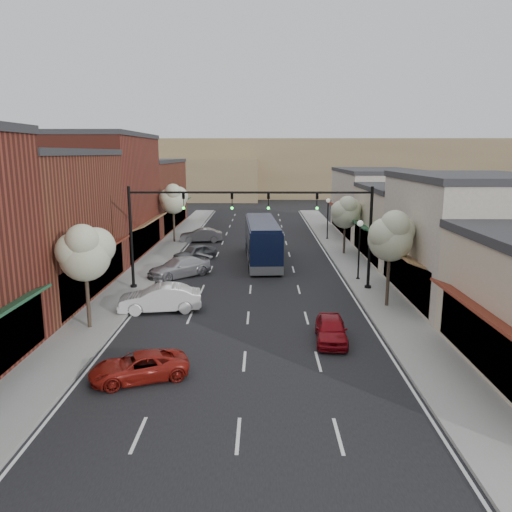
{
  "coord_description": "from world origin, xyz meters",
  "views": [
    {
      "loc": [
        0.76,
        -24.89,
        9.13
      ],
      "look_at": [
        0.37,
        8.66,
        2.2
      ],
      "focal_mm": 35.0,
      "sensor_mm": 36.0,
      "label": 1
    }
  ],
  "objects_px": {
    "signal_mast_right": "(335,222)",
    "tree_left_far": "(173,198)",
    "tree_left_near": "(85,251)",
    "lamp_post_far": "(328,212)",
    "parked_car_a": "(139,367)",
    "red_hatchback": "(331,329)",
    "signal_mast_left": "(166,222)",
    "tree_right_far": "(346,211)",
    "parked_car_e": "(201,235)",
    "parked_car_c": "(179,267)",
    "lamp_post_near": "(359,240)",
    "parked_car_d": "(195,253)",
    "parked_car_b": "(160,298)",
    "coach_bus": "(262,240)",
    "tree_right_near": "(391,235)"
  },
  "relations": [
    {
      "from": "signal_mast_left",
      "to": "tree_right_near",
      "type": "height_order",
      "value": "signal_mast_left"
    },
    {
      "from": "signal_mast_right",
      "to": "lamp_post_far",
      "type": "xyz_separation_m",
      "value": [
        2.18,
        20.0,
        -1.62
      ]
    },
    {
      "from": "red_hatchback",
      "to": "parked_car_a",
      "type": "bearing_deg",
      "value": -148.87
    },
    {
      "from": "lamp_post_near",
      "to": "tree_right_far",
      "type": "bearing_deg",
      "value": 86.69
    },
    {
      "from": "red_hatchback",
      "to": "signal_mast_left",
      "type": "bearing_deg",
      "value": 139.83
    },
    {
      "from": "tree_left_near",
      "to": "tree_right_far",
      "type": "bearing_deg",
      "value": 50.31
    },
    {
      "from": "parked_car_c",
      "to": "tree_left_near",
      "type": "bearing_deg",
      "value": -55.12
    },
    {
      "from": "tree_right_near",
      "to": "lamp_post_near",
      "type": "bearing_deg",
      "value": 94.77
    },
    {
      "from": "parked_car_c",
      "to": "parked_car_e",
      "type": "xyz_separation_m",
      "value": [
        -0.16,
        14.96,
        -0.01
      ]
    },
    {
      "from": "tree_left_near",
      "to": "parked_car_a",
      "type": "distance_m",
      "value": 7.95
    },
    {
      "from": "tree_right_far",
      "to": "tree_left_near",
      "type": "relative_size",
      "value": 0.95
    },
    {
      "from": "signal_mast_right",
      "to": "parked_car_d",
      "type": "distance_m",
      "value": 14.76
    },
    {
      "from": "tree_right_near",
      "to": "parked_car_a",
      "type": "height_order",
      "value": "tree_right_near"
    },
    {
      "from": "tree_left_near",
      "to": "parked_car_d",
      "type": "height_order",
      "value": "tree_left_near"
    },
    {
      "from": "signal_mast_left",
      "to": "parked_car_d",
      "type": "height_order",
      "value": "signal_mast_left"
    },
    {
      "from": "tree_left_far",
      "to": "coach_bus",
      "type": "distance_m",
      "value": 13.05
    },
    {
      "from": "tree_right_far",
      "to": "lamp_post_far",
      "type": "xyz_separation_m",
      "value": [
        -0.55,
        8.06,
        -0.99
      ]
    },
    {
      "from": "lamp_post_near",
      "to": "lamp_post_far",
      "type": "distance_m",
      "value": 17.5
    },
    {
      "from": "parked_car_e",
      "to": "tree_right_near",
      "type": "bearing_deg",
      "value": 24.18
    },
    {
      "from": "lamp_post_far",
      "to": "parked_car_b",
      "type": "xyz_separation_m",
      "value": [
        -13.0,
        -24.87,
        -2.22
      ]
    },
    {
      "from": "tree_right_far",
      "to": "parked_car_a",
      "type": "bearing_deg",
      "value": -116.03
    },
    {
      "from": "coach_bus",
      "to": "parked_car_b",
      "type": "bearing_deg",
      "value": -116.92
    },
    {
      "from": "signal_mast_left",
      "to": "red_hatchback",
      "type": "distance_m",
      "value": 14.27
    },
    {
      "from": "signal_mast_right",
      "to": "red_hatchback",
      "type": "relative_size",
      "value": 2.2
    },
    {
      "from": "red_hatchback",
      "to": "parked_car_d",
      "type": "height_order",
      "value": "parked_car_d"
    },
    {
      "from": "lamp_post_near",
      "to": "parked_car_c",
      "type": "relative_size",
      "value": 0.88
    },
    {
      "from": "tree_left_near",
      "to": "red_hatchback",
      "type": "relative_size",
      "value": 1.53
    },
    {
      "from": "lamp_post_near",
      "to": "red_hatchback",
      "type": "height_order",
      "value": "lamp_post_near"
    },
    {
      "from": "tree_right_near",
      "to": "coach_bus",
      "type": "xyz_separation_m",
      "value": [
        -7.55,
        13.01,
        -2.6
      ]
    },
    {
      "from": "tree_left_near",
      "to": "lamp_post_near",
      "type": "relative_size",
      "value": 1.28
    },
    {
      "from": "tree_left_far",
      "to": "parked_car_e",
      "type": "xyz_separation_m",
      "value": [
        2.67,
        0.52,
        -3.88
      ]
    },
    {
      "from": "tree_right_near",
      "to": "tree_right_far",
      "type": "height_order",
      "value": "tree_right_near"
    },
    {
      "from": "signal_mast_right",
      "to": "tree_left_far",
      "type": "relative_size",
      "value": 1.34
    },
    {
      "from": "tree_left_near",
      "to": "parked_car_b",
      "type": "distance_m",
      "value": 5.59
    },
    {
      "from": "parked_car_e",
      "to": "parked_car_b",
      "type": "bearing_deg",
      "value": -6.62
    },
    {
      "from": "parked_car_d",
      "to": "parked_car_c",
      "type": "bearing_deg",
      "value": -48.97
    },
    {
      "from": "tree_right_near",
      "to": "parked_car_c",
      "type": "distance_m",
      "value": 16.14
    },
    {
      "from": "lamp_post_near",
      "to": "parked_car_a",
      "type": "bearing_deg",
      "value": -126.38
    },
    {
      "from": "lamp_post_far",
      "to": "parked_car_a",
      "type": "xyz_separation_m",
      "value": [
        -12.07,
        -33.88,
        -2.45
      ]
    },
    {
      "from": "signal_mast_left",
      "to": "tree_left_near",
      "type": "bearing_deg",
      "value": -108.1
    },
    {
      "from": "parked_car_c",
      "to": "red_hatchback",
      "type": "bearing_deg",
      "value": -5.01
    },
    {
      "from": "tree_left_near",
      "to": "lamp_post_far",
      "type": "height_order",
      "value": "tree_left_near"
    },
    {
      "from": "lamp_post_far",
      "to": "parked_car_c",
      "type": "xyz_separation_m",
      "value": [
        -13.22,
        -16.5,
        -2.28
      ]
    },
    {
      "from": "signal_mast_right",
      "to": "lamp_post_far",
      "type": "distance_m",
      "value": 20.19
    },
    {
      "from": "parked_car_e",
      "to": "parked_car_c",
      "type": "bearing_deg",
      "value": -6.96
    },
    {
      "from": "coach_bus",
      "to": "parked_car_e",
      "type": "bearing_deg",
      "value": 120.41
    },
    {
      "from": "parked_car_a",
      "to": "lamp_post_far",
      "type": "bearing_deg",
      "value": 139.22
    },
    {
      "from": "signal_mast_right",
      "to": "lamp_post_near",
      "type": "xyz_separation_m",
      "value": [
        2.18,
        2.5,
        -1.62
      ]
    },
    {
      "from": "signal_mast_left",
      "to": "parked_car_b",
      "type": "relative_size",
      "value": 1.72
    },
    {
      "from": "lamp_post_far",
      "to": "parked_car_d",
      "type": "bearing_deg",
      "value": -140.5
    }
  ]
}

